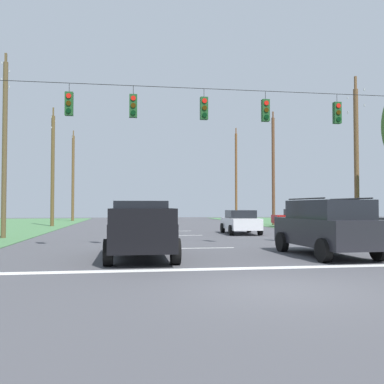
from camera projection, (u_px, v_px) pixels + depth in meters
ground_plane at (280, 289)px, 9.07m from camera, size 120.00×120.00×0.00m
stop_bar_stripe at (242, 268)px, 12.11m from camera, size 16.12×0.45×0.01m
lane_dash_0 at (205, 248)px, 18.04m from camera, size 2.50×0.15×0.01m
lane_dash_1 at (182, 235)px, 25.84m from camera, size 2.50×0.15×0.01m
lane_dash_2 at (174, 231)px, 30.48m from camera, size 2.50×0.15×0.01m
overhead_signal_span at (209, 148)px, 18.05m from camera, size 19.17×0.31×7.43m
pickup_truck at (141, 229)px, 14.70m from camera, size 2.30×5.41×1.95m
suv_black at (326, 226)px, 15.19m from camera, size 2.40×4.89×2.05m
distant_car_crossing_white at (240, 222)px, 27.33m from camera, size 2.15×4.36×1.52m
distant_car_oncoming at (356, 221)px, 28.10m from camera, size 4.45×2.34×1.52m
distant_car_far_parked at (298, 218)px, 36.71m from camera, size 4.38×2.18×1.52m
utility_pole_mid_right at (356, 157)px, 25.21m from camera, size 0.28×1.96×9.49m
utility_pole_far_right at (273, 170)px, 40.04m from camera, size 0.29×1.66×10.68m
utility_pole_near_left at (236, 175)px, 53.83m from camera, size 0.29×1.89×11.67m
utility_pole_far_left at (5, 144)px, 23.60m from camera, size 0.26×1.56×10.28m
utility_pole_distant_right at (53, 168)px, 37.64m from camera, size 0.32×1.92×10.51m
utility_pole_distant_left at (73, 177)px, 51.55m from camera, size 0.33×1.75×10.94m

